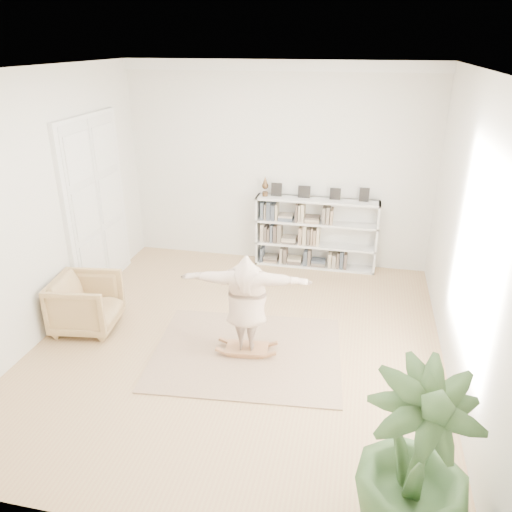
{
  "coord_description": "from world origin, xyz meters",
  "views": [
    {
      "loc": [
        1.49,
        -5.72,
        3.91
      ],
      "look_at": [
        0.16,
        0.4,
        1.17
      ],
      "focal_mm": 35.0,
      "sensor_mm": 36.0,
      "label": 1
    }
  ],
  "objects_px": {
    "armchair": "(86,303)",
    "person": "(246,300)",
    "houseplant": "(415,462)",
    "bookshelf": "(316,234)",
    "rocker_board": "(247,349)"
  },
  "relations": [
    {
      "from": "bookshelf",
      "to": "armchair",
      "type": "bearing_deg",
      "value": -136.09
    },
    {
      "from": "houseplant",
      "to": "bookshelf",
      "type": "bearing_deg",
      "value": 104.07
    },
    {
      "from": "houseplant",
      "to": "armchair",
      "type": "bearing_deg",
      "value": 150.26
    },
    {
      "from": "bookshelf",
      "to": "armchair",
      "type": "height_order",
      "value": "bookshelf"
    },
    {
      "from": "armchair",
      "to": "person",
      "type": "distance_m",
      "value": 2.46
    },
    {
      "from": "rocker_board",
      "to": "bookshelf",
      "type": "bearing_deg",
      "value": 73.98
    },
    {
      "from": "bookshelf",
      "to": "houseplant",
      "type": "relative_size",
      "value": 1.34
    },
    {
      "from": "armchair",
      "to": "person",
      "type": "height_order",
      "value": "person"
    },
    {
      "from": "rocker_board",
      "to": "person",
      "type": "distance_m",
      "value": 0.74
    },
    {
      "from": "rocker_board",
      "to": "person",
      "type": "height_order",
      "value": "person"
    },
    {
      "from": "houseplant",
      "to": "person",
      "type": "bearing_deg",
      "value": 129.54
    },
    {
      "from": "armchair",
      "to": "houseplant",
      "type": "xyz_separation_m",
      "value": [
        4.34,
        -2.48,
        0.42
      ]
    },
    {
      "from": "person",
      "to": "houseplant",
      "type": "xyz_separation_m",
      "value": [
        1.92,
        -2.33,
        0.01
      ]
    },
    {
      "from": "bookshelf",
      "to": "rocker_board",
      "type": "xyz_separation_m",
      "value": [
        -0.58,
        -3.04,
        -0.56
      ]
    },
    {
      "from": "bookshelf",
      "to": "houseplant",
      "type": "xyz_separation_m",
      "value": [
        1.35,
        -5.37,
        0.19
      ]
    }
  ]
}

